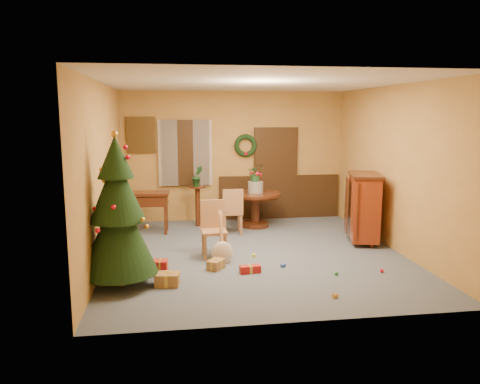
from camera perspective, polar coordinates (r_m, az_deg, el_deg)
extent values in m
plane|color=#3D4758|center=(8.21, 1.84, -7.51)|extent=(5.50, 5.50, 0.00)
plane|color=silver|center=(7.86, 1.96, 13.15)|extent=(5.50, 5.50, 0.00)
plane|color=olive|center=(10.61, -0.71, 4.36)|extent=(5.00, 0.00, 5.00)
plane|color=olive|center=(5.25, 7.18, -0.98)|extent=(5.00, 0.00, 5.00)
plane|color=olive|center=(7.86, -16.35, 2.18)|extent=(0.00, 5.50, 5.50)
plane|color=olive|center=(8.70, 18.36, 2.75)|extent=(0.00, 5.50, 5.50)
cube|color=black|center=(10.88, 4.81, -0.59)|extent=(2.80, 0.06, 1.00)
cube|color=black|center=(10.77, 4.35, 2.27)|extent=(1.00, 0.08, 2.10)
cube|color=white|center=(10.80, 4.31, 2.03)|extent=(0.80, 0.03, 1.90)
cube|color=black|center=(10.46, -6.68, 4.78)|extent=(1.05, 0.08, 1.45)
cube|color=white|center=(10.49, -6.69, 4.79)|extent=(0.88, 0.03, 1.25)
cube|color=white|center=(10.41, -8.77, 4.71)|extent=(0.42, 0.02, 1.45)
cube|color=white|center=(10.43, -4.58, 4.80)|extent=(0.42, 0.02, 1.45)
torus|color=black|center=(10.55, 0.69, 5.69)|extent=(0.51, 0.11, 0.51)
cube|color=#4C3819|center=(10.47, -11.97, 6.83)|extent=(0.62, 0.05, 0.78)
cube|color=gray|center=(10.50, -11.96, 6.84)|extent=(0.48, 0.02, 0.62)
cylinder|color=black|center=(9.97, 1.90, -0.24)|extent=(1.08, 1.08, 0.06)
cylinder|color=black|center=(9.98, 1.90, -0.57)|extent=(0.96, 0.96, 0.04)
cylinder|color=black|center=(10.04, 1.89, -2.19)|extent=(0.17, 0.17, 0.60)
cylinder|color=black|center=(10.11, 1.88, -3.96)|extent=(0.58, 0.58, 0.10)
cylinder|color=slate|center=(9.95, 1.91, 0.61)|extent=(0.33, 0.33, 0.24)
imported|color=#1E4C23|center=(9.91, 1.92, 2.37)|extent=(0.34, 0.29, 0.38)
cube|color=olive|center=(7.90, -3.19, -4.85)|extent=(0.43, 0.43, 0.05)
cube|color=olive|center=(8.02, -3.38, -2.68)|extent=(0.41, 0.06, 0.49)
cube|color=olive|center=(8.14, -2.15, -6.10)|extent=(0.05, 0.05, 0.42)
cube|color=olive|center=(8.10, -4.51, -6.20)|extent=(0.05, 0.05, 0.42)
cube|color=olive|center=(7.82, -1.79, -6.75)|extent=(0.05, 0.05, 0.42)
cube|color=olive|center=(7.78, -4.25, -6.86)|extent=(0.05, 0.05, 0.42)
cube|color=olive|center=(9.45, -1.00, -2.49)|extent=(0.41, 0.41, 0.05)
cube|color=olive|center=(9.22, -0.86, -1.14)|extent=(0.41, 0.04, 0.48)
cube|color=olive|center=(9.32, -1.87, -4.10)|extent=(0.04, 0.04, 0.42)
cube|color=olive|center=(9.37, 0.14, -4.03)|extent=(0.04, 0.04, 0.42)
cube|color=olive|center=(9.64, -2.10, -3.64)|extent=(0.04, 0.04, 0.42)
cube|color=olive|center=(9.68, -0.16, -3.58)|extent=(0.04, 0.04, 0.42)
cylinder|color=black|center=(10.12, -5.17, -1.81)|extent=(0.11, 0.11, 0.85)
cylinder|color=black|center=(10.04, -5.21, 0.62)|extent=(0.34, 0.34, 0.03)
imported|color=#19471E|center=(10.01, -5.23, 1.95)|extent=(0.29, 0.26, 0.44)
cylinder|color=#382111|center=(6.92, -14.35, -10.08)|extent=(0.13, 0.13, 0.23)
cone|color=black|center=(6.72, -14.60, -4.43)|extent=(1.06, 1.06, 1.25)
cone|color=black|center=(6.61, -14.80, 0.43)|extent=(0.77, 0.77, 0.91)
cone|color=black|center=(6.56, -14.96, 4.16)|extent=(0.50, 0.50, 0.58)
sphere|color=gold|center=(6.54, -15.08, 6.84)|extent=(0.10, 0.10, 0.10)
cube|color=black|center=(9.61, -11.48, -0.18)|extent=(0.97, 0.52, 0.06)
cube|color=black|center=(9.63, -11.45, -1.03)|extent=(0.91, 0.47, 0.20)
cube|color=black|center=(9.72, -13.77, -2.70)|extent=(0.07, 0.34, 0.78)
cube|color=black|center=(9.67, -9.01, -2.60)|extent=(0.07, 0.34, 0.78)
cube|color=#5F1E0A|center=(9.07, 14.85, -1.79)|extent=(0.71, 1.05, 1.19)
cube|color=black|center=(8.98, 15.02, 2.03)|extent=(0.78, 1.12, 0.05)
cylinder|color=black|center=(8.86, 15.70, -6.29)|extent=(0.07, 0.07, 0.09)
cylinder|color=black|center=(9.57, 13.75, -5.03)|extent=(0.07, 0.07, 0.09)
cube|color=brown|center=(6.80, -8.86, -10.46)|extent=(0.36, 0.29, 0.18)
cube|color=gold|center=(6.80, -8.86, -10.46)|extent=(0.34, 0.08, 0.18)
cube|color=gold|center=(6.80, -8.86, -10.46)|extent=(0.08, 0.25, 0.18)
cube|color=maroon|center=(7.29, -9.67, -8.99)|extent=(0.23, 0.23, 0.21)
cube|color=gold|center=(7.29, -9.67, -8.99)|extent=(0.21, 0.05, 0.21)
cube|color=gold|center=(7.29, -9.67, -8.99)|extent=(0.05, 0.21, 0.21)
cube|color=brown|center=(7.41, -2.95, -8.81)|extent=(0.32, 0.33, 0.15)
cube|color=gold|center=(7.41, -2.95, -8.81)|extent=(0.19, 0.24, 0.15)
cube|color=gold|center=(7.41, -2.95, -8.81)|extent=(0.18, 0.15, 0.15)
cube|color=maroon|center=(7.24, 1.25, -9.38)|extent=(0.33, 0.16, 0.11)
cube|color=gold|center=(7.24, 1.25, -9.38)|extent=(0.32, 0.05, 0.11)
cube|color=gold|center=(7.24, 1.25, -9.38)|extent=(0.06, 0.14, 0.11)
cube|color=#284DB0|center=(7.53, 5.27, -8.92)|extent=(0.09, 0.09, 0.05)
sphere|color=#268E42|center=(7.28, 11.66, -9.70)|extent=(0.06, 0.06, 0.06)
cube|color=gold|center=(8.01, 1.69, -7.75)|extent=(0.07, 0.09, 0.05)
sphere|color=red|center=(7.57, 16.90, -9.15)|extent=(0.06, 0.06, 0.06)
cube|color=gold|center=(6.44, 11.50, -12.31)|extent=(0.09, 0.09, 0.05)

